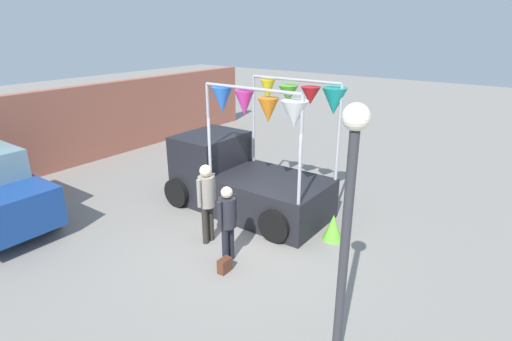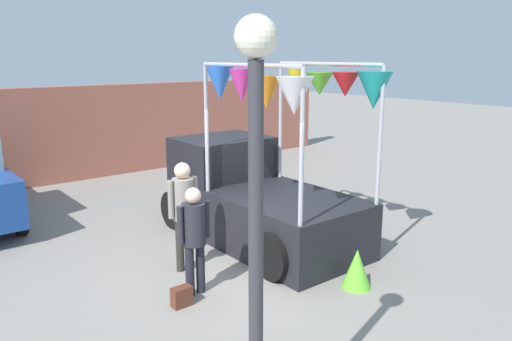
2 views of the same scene
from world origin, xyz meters
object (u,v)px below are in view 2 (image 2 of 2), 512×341
Objects in this scene: street_lamp at (256,186)px; folded_kite_bundle_lime at (357,268)px; vendor_truck at (254,189)px; person_customer at (194,231)px; handbag at (182,297)px; person_vendor at (183,206)px.

folded_kite_bundle_lime is (3.20, 1.60, -2.14)m from street_lamp.
vendor_truck is 2.57× the size of person_customer.
folded_kite_bundle_lime is at bearing 26.52° from street_lamp.
street_lamp is 4.17m from folded_kite_bundle_lime.
folded_kite_bundle_lime is at bearing -25.52° from handbag.
handbag is (-0.35, -0.20, -0.83)m from person_customer.
person_customer reaches higher than folded_kite_bundle_lime.
person_vendor is at bearing 68.06° from street_lamp.
person_vendor is at bearing -164.33° from vendor_truck.
street_lamp reaches higher than folded_kite_bundle_lime.
vendor_truck is 2.32× the size of person_vendor.
vendor_truck is 1.11× the size of street_lamp.
vendor_truck is at bearing 32.15° from person_customer.
street_lamp is at bearing -107.22° from handbag.
vendor_truck is at bearing 86.95° from folded_kite_bundle_lime.
street_lamp reaches higher than vendor_truck.
vendor_truck is 6.88× the size of folded_kite_bundle_lime.
person_vendor is (-1.83, -0.51, 0.15)m from vendor_truck.
street_lamp is 6.17× the size of folded_kite_bundle_lime.
folded_kite_bundle_lime is (1.68, -2.16, -0.78)m from person_vendor.
vendor_truck is 2.54m from person_customer.
person_customer is at bearing -110.97° from person_vendor.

